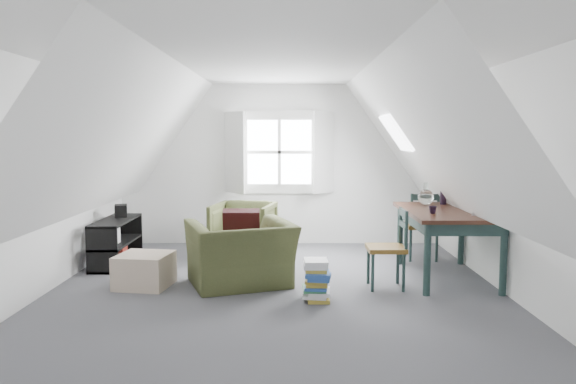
{
  "coord_description": "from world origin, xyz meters",
  "views": [
    {
      "loc": [
        0.16,
        -6.06,
        1.72
      ],
      "look_at": [
        0.14,
        0.6,
        1.04
      ],
      "focal_mm": 35.0,
      "sensor_mm": 36.0,
      "label": 1
    }
  ],
  "objects_px": {
    "dining_chair_far": "(422,225)",
    "magazine_stack": "(317,280)",
    "dining_table": "(447,219)",
    "armchair_far": "(244,256)",
    "media_shelf": "(115,244)",
    "armchair_near": "(241,285)",
    "dining_chair_near": "(389,247)",
    "ottoman": "(145,270)"
  },
  "relations": [
    {
      "from": "armchair_near",
      "to": "media_shelf",
      "type": "height_order",
      "value": "media_shelf"
    },
    {
      "from": "dining_chair_far",
      "to": "media_shelf",
      "type": "xyz_separation_m",
      "value": [
        -4.14,
        -0.31,
        -0.22
      ]
    },
    {
      "from": "armchair_near",
      "to": "dining_table",
      "type": "xyz_separation_m",
      "value": [
        2.44,
        0.33,
        0.72
      ]
    },
    {
      "from": "armchair_far",
      "to": "ottoman",
      "type": "relative_size",
      "value": 1.5
    },
    {
      "from": "dining_chair_far",
      "to": "armchair_far",
      "type": "bearing_deg",
      "value": 9.35
    },
    {
      "from": "armchair_near",
      "to": "armchair_far",
      "type": "xyz_separation_m",
      "value": [
        -0.1,
        1.58,
        0.0
      ]
    },
    {
      "from": "dining_chair_far",
      "to": "dining_chair_near",
      "type": "bearing_deg",
      "value": 78.77
    },
    {
      "from": "dining_table",
      "to": "dining_chair_far",
      "type": "height_order",
      "value": "dining_chair_far"
    },
    {
      "from": "armchair_near",
      "to": "dining_chair_near",
      "type": "xyz_separation_m",
      "value": [
        1.68,
        -0.09,
        0.47
      ]
    },
    {
      "from": "ottoman",
      "to": "dining_table",
      "type": "distance_m",
      "value": 3.59
    },
    {
      "from": "dining_table",
      "to": "magazine_stack",
      "type": "height_order",
      "value": "dining_table"
    },
    {
      "from": "dining_chair_far",
      "to": "magazine_stack",
      "type": "xyz_separation_m",
      "value": [
        -1.54,
        -1.92,
        -0.27
      ]
    },
    {
      "from": "armchair_near",
      "to": "dining_chair_far",
      "type": "relative_size",
      "value": 1.21
    },
    {
      "from": "dining_chair_near",
      "to": "dining_chair_far",
      "type": "bearing_deg",
      "value": 141.3
    },
    {
      "from": "armchair_far",
      "to": "media_shelf",
      "type": "xyz_separation_m",
      "value": [
        -1.66,
        -0.54,
        0.27
      ]
    },
    {
      "from": "dining_table",
      "to": "dining_chair_far",
      "type": "xyz_separation_m",
      "value": [
        -0.06,
        1.0,
        -0.23
      ]
    },
    {
      "from": "dining_chair_near",
      "to": "armchair_near",
      "type": "bearing_deg",
      "value": -105.83
    },
    {
      "from": "dining_chair_near",
      "to": "ottoman",
      "type": "bearing_deg",
      "value": -103.39
    },
    {
      "from": "dining_chair_far",
      "to": "dining_chair_near",
      "type": "xyz_separation_m",
      "value": [
        -0.7,
        -1.43,
        -0.02
      ]
    },
    {
      "from": "dining_table",
      "to": "dining_chair_near",
      "type": "relative_size",
      "value": 1.85
    },
    {
      "from": "armchair_near",
      "to": "magazine_stack",
      "type": "relative_size",
      "value": 2.65
    },
    {
      "from": "dining_chair_near",
      "to": "magazine_stack",
      "type": "xyz_separation_m",
      "value": [
        -0.84,
        -0.49,
        -0.25
      ]
    },
    {
      "from": "media_shelf",
      "to": "dining_table",
      "type": "bearing_deg",
      "value": -12.82
    },
    {
      "from": "magazine_stack",
      "to": "media_shelf",
      "type": "bearing_deg",
      "value": 148.19
    },
    {
      "from": "dining_chair_far",
      "to": "magazine_stack",
      "type": "height_order",
      "value": "dining_chair_far"
    },
    {
      "from": "armchair_near",
      "to": "ottoman",
      "type": "xyz_separation_m",
      "value": [
        -1.09,
        -0.06,
        0.19
      ]
    },
    {
      "from": "dining_table",
      "to": "ottoman",
      "type": "bearing_deg",
      "value": -172.61
    },
    {
      "from": "armchair_near",
      "to": "dining_table",
      "type": "bearing_deg",
      "value": 167.98
    },
    {
      "from": "ottoman",
      "to": "dining_table",
      "type": "relative_size",
      "value": 0.34
    },
    {
      "from": "armchair_far",
      "to": "dining_chair_near",
      "type": "bearing_deg",
      "value": -32.2
    },
    {
      "from": "dining_chair_far",
      "to": "ottoman",
      "type": "bearing_deg",
      "value": 36.75
    },
    {
      "from": "ottoman",
      "to": "dining_chair_far",
      "type": "bearing_deg",
      "value": 21.91
    },
    {
      "from": "dining_chair_near",
      "to": "armchair_far",
      "type": "bearing_deg",
      "value": -145.87
    },
    {
      "from": "ottoman",
      "to": "media_shelf",
      "type": "bearing_deg",
      "value": 121.49
    },
    {
      "from": "armchair_far",
      "to": "dining_chair_near",
      "type": "distance_m",
      "value": 2.48
    },
    {
      "from": "ottoman",
      "to": "armchair_far",
      "type": "bearing_deg",
      "value": 58.72
    },
    {
      "from": "dining_chair_near",
      "to": "media_shelf",
      "type": "height_order",
      "value": "dining_chair_near"
    },
    {
      "from": "armchair_near",
      "to": "ottoman",
      "type": "distance_m",
      "value": 1.11
    },
    {
      "from": "magazine_stack",
      "to": "armchair_near",
      "type": "bearing_deg",
      "value": 145.49
    },
    {
      "from": "armchair_near",
      "to": "armchair_far",
      "type": "bearing_deg",
      "value": -106.34
    },
    {
      "from": "armchair_near",
      "to": "armchair_far",
      "type": "relative_size",
      "value": 1.33
    },
    {
      "from": "dining_chair_near",
      "to": "magazine_stack",
      "type": "relative_size",
      "value": 2.11
    }
  ]
}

